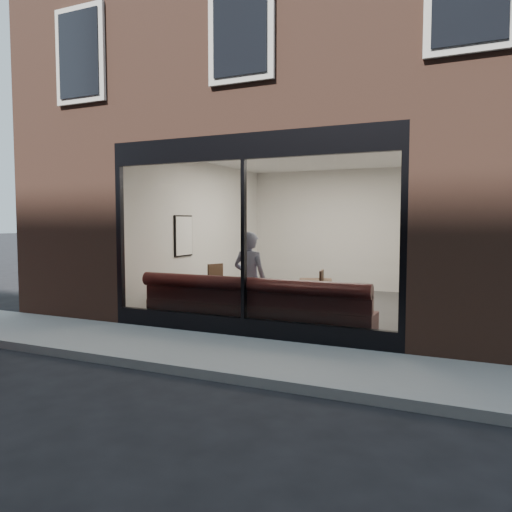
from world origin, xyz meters
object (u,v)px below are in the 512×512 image
at_px(person, 250,280).
at_px(cafe_chair_left, 210,296).
at_px(cafe_table_left, 186,277).
at_px(cafe_table_right, 315,281).
at_px(cafe_chair_right, 311,309).
at_px(banquette, 254,318).

bearing_deg(person, cafe_chair_left, -38.23).
relative_size(cafe_table_left, cafe_table_right, 0.93).
bearing_deg(person, cafe_table_right, -123.43).
bearing_deg(cafe_chair_right, cafe_table_right, -118.40).
height_order(cafe_table_left, cafe_table_right, cafe_table_right).
bearing_deg(person, cafe_chair_right, -125.48).
xyz_separation_m(banquette, cafe_chair_right, (0.59, 1.18, 0.01)).
bearing_deg(cafe_chair_left, cafe_chair_right, -170.62).
xyz_separation_m(banquette, cafe_chair_left, (-1.82, 1.66, 0.01)).
bearing_deg(cafe_table_left, banquette, -23.91).
bearing_deg(cafe_chair_right, person, 40.64).
xyz_separation_m(banquette, person, (-0.19, 0.21, 0.61)).
relative_size(cafe_table_left, cafe_chair_left, 1.42).
height_order(cafe_table_right, cafe_chair_right, cafe_table_right).
xyz_separation_m(banquette, cafe_table_left, (-1.86, 0.82, 0.52)).
bearing_deg(cafe_table_right, person, -126.85).
bearing_deg(banquette, cafe_chair_right, 63.31).
bearing_deg(cafe_chair_left, banquette, 158.26).
bearing_deg(cafe_table_right, cafe_chair_right, -107.93).
bearing_deg(cafe_chair_right, cafe_table_left, -2.23).
bearing_deg(person, banquette, 134.84).
distance_m(cafe_table_left, cafe_table_right, 2.54).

